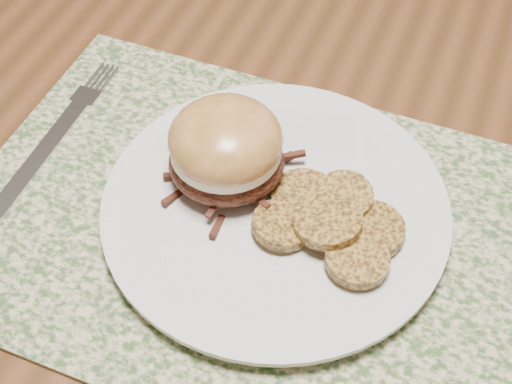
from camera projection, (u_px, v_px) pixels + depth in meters
placemat at (241, 223)px, 0.57m from camera, size 0.45×0.33×0.00m
dinner_plate at (275, 209)px, 0.57m from camera, size 0.26×0.26×0.02m
pork_sandwich at (226, 149)px, 0.55m from camera, size 0.11×0.11×0.07m
roasted_potatoes at (332, 221)px, 0.54m from camera, size 0.13×0.11×0.03m
fork at (58, 133)px, 0.63m from camera, size 0.02×0.20×0.00m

